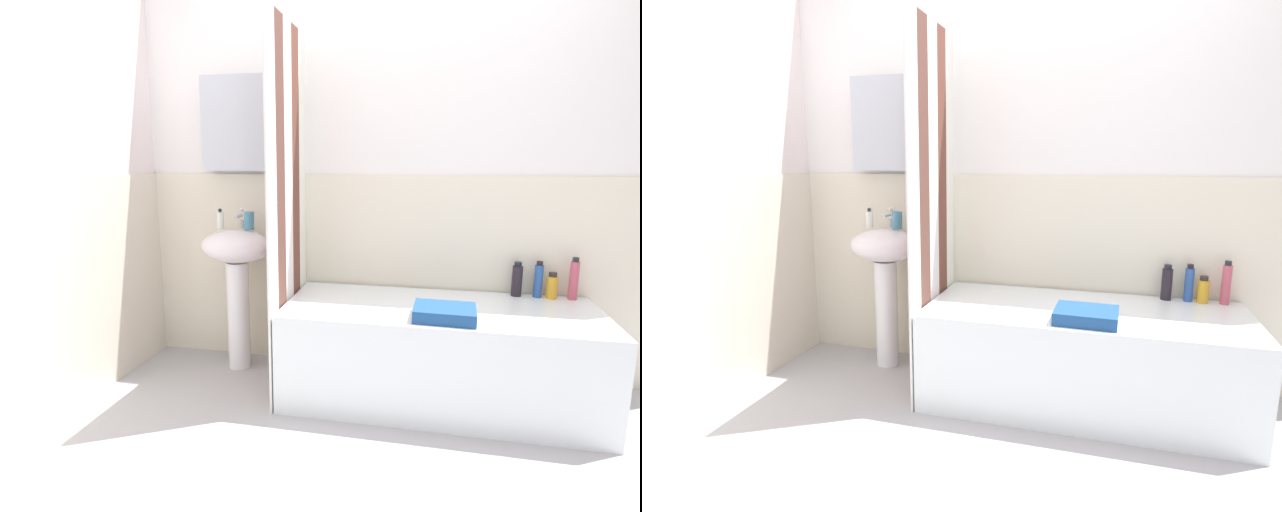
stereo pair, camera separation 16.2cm
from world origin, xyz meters
TOP-DOWN VIEW (x-y plane):
  - ground_plane at (0.00, 0.00)m, footprint 4.80×5.60m
  - wall_back_tiled at (-0.05, 1.26)m, footprint 3.60×0.18m
  - wall_left_tiled at (-1.57, 0.34)m, footprint 0.07×1.81m
  - sink at (-0.90, 1.03)m, footprint 0.44×0.34m
  - faucet at (-0.90, 1.11)m, footprint 0.03×0.12m
  - soap_dispenser at (-1.02, 1.07)m, footprint 0.05×0.05m
  - toothbrush_cup at (-0.83, 1.07)m, footprint 0.06×0.06m
  - bathtub at (0.31, 0.86)m, footprint 1.64×0.72m
  - shower_curtain at (-0.52, 0.86)m, footprint 0.01×0.72m
  - body_wash_bottle at (1.03, 1.16)m, footprint 0.05×0.05m
  - shampoo_bottle at (0.92, 1.16)m, footprint 0.06×0.06m
  - conditioner_bottle at (0.85, 1.17)m, footprint 0.05×0.05m
  - lotion_bottle at (0.73, 1.17)m, footprint 0.06×0.06m
  - towel_folded at (0.33, 0.65)m, footprint 0.30×0.26m

SIDE VIEW (x-z plane):
  - ground_plane at x=0.00m, z-range -0.04..0.00m
  - bathtub at x=0.31m, z-range 0.00..0.53m
  - towel_folded at x=0.33m, z-range 0.53..0.59m
  - shampoo_bottle at x=0.92m, z-range 0.52..0.67m
  - lotion_bottle at x=0.73m, z-range 0.52..0.72m
  - conditioner_bottle at x=0.85m, z-range 0.52..0.73m
  - body_wash_bottle at x=1.03m, z-range 0.52..0.76m
  - sink at x=-0.90m, z-range 0.20..1.08m
  - toothbrush_cup at x=-0.83m, z-range 0.87..0.98m
  - soap_dispenser at x=-1.02m, z-range 0.87..0.99m
  - faucet at x=-0.90m, z-range 0.87..1.00m
  - shower_curtain at x=-0.52m, z-range 0.00..2.00m
  - wall_left_tiled at x=-1.57m, z-range -0.08..2.32m
  - wall_back_tiled at x=-0.05m, z-range -0.06..2.34m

